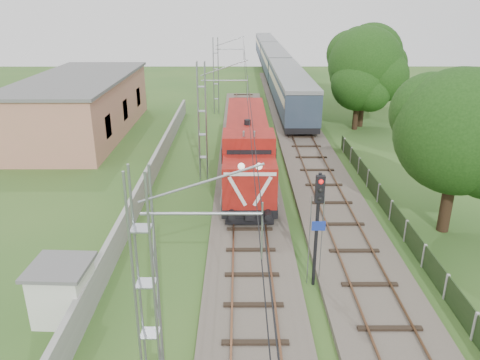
{
  "coord_description": "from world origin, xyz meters",
  "views": [
    {
      "loc": [
        -0.58,
        -18.37,
        11.71
      ],
      "look_at": [
        -0.51,
        6.12,
        2.2
      ],
      "focal_mm": 35.0,
      "sensor_mm": 36.0,
      "label": 1
    }
  ],
  "objects_px": {
    "coach_rake": "(274,60)",
    "signal_post": "(318,211)",
    "locomotive": "(247,146)",
    "relay_hut": "(63,291)"
  },
  "relations": [
    {
      "from": "coach_rake",
      "to": "signal_post",
      "type": "xyz_separation_m",
      "value": [
        -2.32,
        -58.41,
        0.91
      ]
    },
    {
      "from": "coach_rake",
      "to": "locomotive",
      "type": "bearing_deg",
      "value": -96.35
    },
    {
      "from": "coach_rake",
      "to": "signal_post",
      "type": "bearing_deg",
      "value": -92.27
    },
    {
      "from": "locomotive",
      "to": "relay_hut",
      "type": "distance_m",
      "value": 17.27
    },
    {
      "from": "relay_hut",
      "to": "coach_rake",
      "type": "bearing_deg",
      "value": 78.41
    },
    {
      "from": "coach_rake",
      "to": "relay_hut",
      "type": "xyz_separation_m",
      "value": [
        -12.4,
        -60.48,
        -1.5
      ]
    },
    {
      "from": "signal_post",
      "to": "relay_hut",
      "type": "xyz_separation_m",
      "value": [
        -10.08,
        -2.07,
        -2.42
      ]
    },
    {
      "from": "signal_post",
      "to": "relay_hut",
      "type": "height_order",
      "value": "signal_post"
    },
    {
      "from": "locomotive",
      "to": "coach_rake",
      "type": "height_order",
      "value": "locomotive"
    },
    {
      "from": "locomotive",
      "to": "relay_hut",
      "type": "height_order",
      "value": "locomotive"
    }
  ]
}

